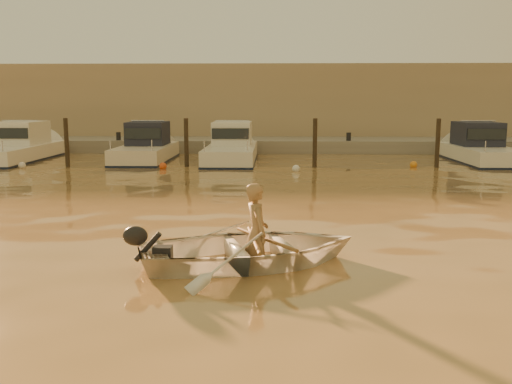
{
  "coord_description": "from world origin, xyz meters",
  "views": [
    {
      "loc": [
        -1.95,
        -9.65,
        2.76
      ],
      "look_at": [
        -2.3,
        2.7,
        0.75
      ],
      "focal_mm": 40.0,
      "sensor_mm": 36.0,
      "label": 1
    }
  ],
  "objects_px": {
    "moored_boat_2": "(231,147)",
    "dinghy": "(251,249)",
    "moored_boat_1": "(146,147)",
    "waterfront_building": "(303,105)",
    "moored_boat_0": "(15,147)",
    "person": "(257,232)",
    "moored_boat_4": "(481,148)"
  },
  "relations": [
    {
      "from": "person",
      "to": "waterfront_building",
      "type": "relative_size",
      "value": 0.04
    },
    {
      "from": "dinghy",
      "to": "moored_boat_2",
      "type": "height_order",
      "value": "moored_boat_2"
    },
    {
      "from": "dinghy",
      "to": "moored_boat_1",
      "type": "relative_size",
      "value": 0.59
    },
    {
      "from": "moored_boat_2",
      "to": "moored_boat_4",
      "type": "distance_m",
      "value": 11.16
    },
    {
      "from": "moored_boat_4",
      "to": "waterfront_building",
      "type": "height_order",
      "value": "waterfront_building"
    },
    {
      "from": "moored_boat_0",
      "to": "person",
      "type": "bearing_deg",
      "value": -54.81
    },
    {
      "from": "moored_boat_1",
      "to": "waterfront_building",
      "type": "distance_m",
      "value": 13.54
    },
    {
      "from": "person",
      "to": "moored_boat_2",
      "type": "bearing_deg",
      "value": -11.21
    },
    {
      "from": "moored_boat_4",
      "to": "waterfront_building",
      "type": "bearing_deg",
      "value": 123.81
    },
    {
      "from": "person",
      "to": "waterfront_building",
      "type": "distance_m",
      "value": 27.43
    },
    {
      "from": "moored_boat_1",
      "to": "moored_boat_0",
      "type": "bearing_deg",
      "value": 180.0
    },
    {
      "from": "moored_boat_1",
      "to": "moored_boat_2",
      "type": "height_order",
      "value": "same"
    },
    {
      "from": "dinghy",
      "to": "moored_boat_4",
      "type": "relative_size",
      "value": 0.55
    },
    {
      "from": "person",
      "to": "moored_boat_4",
      "type": "distance_m",
      "value": 18.88
    },
    {
      "from": "moored_boat_4",
      "to": "dinghy",
      "type": "bearing_deg",
      "value": -120.67
    },
    {
      "from": "moored_boat_1",
      "to": "moored_boat_4",
      "type": "height_order",
      "value": "same"
    },
    {
      "from": "person",
      "to": "moored_boat_2",
      "type": "height_order",
      "value": "moored_boat_2"
    },
    {
      "from": "moored_boat_4",
      "to": "waterfront_building",
      "type": "xyz_separation_m",
      "value": [
        -7.37,
        11.0,
        1.77
      ]
    },
    {
      "from": "moored_boat_0",
      "to": "moored_boat_4",
      "type": "height_order",
      "value": "same"
    },
    {
      "from": "dinghy",
      "to": "person",
      "type": "height_order",
      "value": "person"
    },
    {
      "from": "moored_boat_2",
      "to": "moored_boat_4",
      "type": "relative_size",
      "value": 1.07
    },
    {
      "from": "person",
      "to": "moored_boat_4",
      "type": "xyz_separation_m",
      "value": [
        9.57,
        16.28,
        0.08
      ]
    },
    {
      "from": "moored_boat_2",
      "to": "dinghy",
      "type": "bearing_deg",
      "value": -84.77
    },
    {
      "from": "dinghy",
      "to": "moored_boat_2",
      "type": "xyz_separation_m",
      "value": [
        -1.49,
        16.3,
        0.36
      ]
    },
    {
      "from": "dinghy",
      "to": "waterfront_building",
      "type": "relative_size",
      "value": 0.08
    },
    {
      "from": "moored_boat_0",
      "to": "moored_boat_4",
      "type": "bearing_deg",
      "value": 0.0
    },
    {
      "from": "dinghy",
      "to": "moored_boat_0",
      "type": "xyz_separation_m",
      "value": [
        -11.38,
        16.3,
        0.36
      ]
    },
    {
      "from": "moored_boat_0",
      "to": "moored_boat_2",
      "type": "bearing_deg",
      "value": 0.0
    },
    {
      "from": "moored_boat_2",
      "to": "waterfront_building",
      "type": "xyz_separation_m",
      "value": [
        3.79,
        11.0,
        1.77
      ]
    },
    {
      "from": "dinghy",
      "to": "moored_boat_0",
      "type": "distance_m",
      "value": 19.89
    },
    {
      "from": "moored_boat_0",
      "to": "moored_boat_1",
      "type": "relative_size",
      "value": 1.17
    },
    {
      "from": "dinghy",
      "to": "moored_boat_1",
      "type": "height_order",
      "value": "moored_boat_1"
    }
  ]
}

